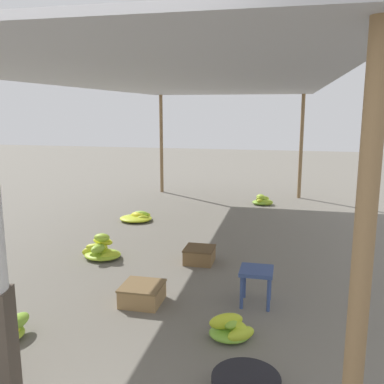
{
  "coord_description": "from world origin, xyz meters",
  "views": [
    {
      "loc": [
        1.34,
        -1.35,
        2.03
      ],
      "look_at": [
        0.0,
        4.65,
        0.82
      ],
      "focal_mm": 40.0,
      "sensor_mm": 36.0,
      "label": 1
    }
  ],
  "objects_px": {
    "stool": "(256,276)",
    "banana_pile_right_1": "(263,201)",
    "crate_mid": "(199,255)",
    "banana_pile_right_0": "(231,328)",
    "banana_pile_left_0": "(0,330)",
    "banana_pile_left_1": "(102,251)",
    "banana_pile_left_2": "(137,218)",
    "crate_near": "(142,294)"
  },
  "relations": [
    {
      "from": "stool",
      "to": "banana_pile_right_1",
      "type": "bearing_deg",
      "value": 92.54
    },
    {
      "from": "crate_mid",
      "to": "banana_pile_right_0",
      "type": "bearing_deg",
      "value": -69.88
    },
    {
      "from": "banana_pile_left_0",
      "to": "crate_mid",
      "type": "relative_size",
      "value": 1.35
    },
    {
      "from": "banana_pile_right_0",
      "to": "banana_pile_right_1",
      "type": "xyz_separation_m",
      "value": [
        -0.05,
        5.53,
        -0.02
      ]
    },
    {
      "from": "banana_pile_left_0",
      "to": "banana_pile_left_1",
      "type": "bearing_deg",
      "value": 89.87
    },
    {
      "from": "banana_pile_left_1",
      "to": "crate_mid",
      "type": "distance_m",
      "value": 1.35
    },
    {
      "from": "banana_pile_right_1",
      "to": "banana_pile_left_0",
      "type": "bearing_deg",
      "value": -108.1
    },
    {
      "from": "banana_pile_left_1",
      "to": "banana_pile_left_2",
      "type": "relative_size",
      "value": 1.01
    },
    {
      "from": "banana_pile_right_0",
      "to": "crate_near",
      "type": "relative_size",
      "value": 1.06
    },
    {
      "from": "banana_pile_right_1",
      "to": "crate_mid",
      "type": "bearing_deg",
      "value": -99.41
    },
    {
      "from": "banana_pile_left_0",
      "to": "banana_pile_right_0",
      "type": "distance_m",
      "value": 2.06
    },
    {
      "from": "banana_pile_left_2",
      "to": "crate_mid",
      "type": "relative_size",
      "value": 1.52
    },
    {
      "from": "crate_near",
      "to": "banana_pile_right_1",
      "type": "bearing_deg",
      "value": 79.18
    },
    {
      "from": "stool",
      "to": "banana_pile_left_1",
      "type": "bearing_deg",
      "value": 156.47
    },
    {
      "from": "stool",
      "to": "crate_mid",
      "type": "xyz_separation_m",
      "value": [
        -0.83,
        1.08,
        -0.21
      ]
    },
    {
      "from": "banana_pile_right_0",
      "to": "banana_pile_right_1",
      "type": "relative_size",
      "value": 0.95
    },
    {
      "from": "crate_mid",
      "to": "crate_near",
      "type": "bearing_deg",
      "value": -104.69
    },
    {
      "from": "crate_mid",
      "to": "banana_pile_left_2",
      "type": "bearing_deg",
      "value": 129.7
    },
    {
      "from": "banana_pile_left_2",
      "to": "banana_pile_right_1",
      "type": "bearing_deg",
      "value": 40.53
    },
    {
      "from": "banana_pile_left_2",
      "to": "banana_pile_right_0",
      "type": "xyz_separation_m",
      "value": [
        2.21,
        -3.68,
        0.03
      ]
    },
    {
      "from": "stool",
      "to": "banana_pile_left_0",
      "type": "height_order",
      "value": "stool"
    },
    {
      "from": "stool",
      "to": "banana_pile_left_0",
      "type": "xyz_separation_m",
      "value": [
        -2.17,
        -1.2,
        -0.23
      ]
    },
    {
      "from": "stool",
      "to": "banana_pile_left_1",
      "type": "distance_m",
      "value": 2.37
    },
    {
      "from": "stool",
      "to": "crate_mid",
      "type": "relative_size",
      "value": 1.0
    },
    {
      "from": "banana_pile_left_0",
      "to": "crate_mid",
      "type": "height_order",
      "value": "crate_mid"
    },
    {
      "from": "banana_pile_right_1",
      "to": "crate_near",
      "type": "distance_m",
      "value": 5.11
    },
    {
      "from": "banana_pile_left_1",
      "to": "crate_mid",
      "type": "relative_size",
      "value": 1.54
    },
    {
      "from": "stool",
      "to": "banana_pile_right_1",
      "type": "relative_size",
      "value": 0.82
    },
    {
      "from": "crate_mid",
      "to": "banana_pile_left_0",
      "type": "bearing_deg",
      "value": -120.46
    },
    {
      "from": "banana_pile_right_1",
      "to": "crate_mid",
      "type": "xyz_separation_m",
      "value": [
        -0.61,
        -3.71,
        0.03
      ]
    },
    {
      "from": "stool",
      "to": "crate_mid",
      "type": "distance_m",
      "value": 1.38
    },
    {
      "from": "banana_pile_left_0",
      "to": "banana_pile_left_1",
      "type": "height_order",
      "value": "banana_pile_left_1"
    },
    {
      "from": "crate_near",
      "to": "banana_pile_left_0",
      "type": "bearing_deg",
      "value": -135.92
    },
    {
      "from": "stool",
      "to": "banana_pile_right_1",
      "type": "distance_m",
      "value": 4.8
    },
    {
      "from": "banana_pile_left_0",
      "to": "banana_pile_left_2",
      "type": "bearing_deg",
      "value": 92.77
    },
    {
      "from": "stool",
      "to": "banana_pile_right_0",
      "type": "relative_size",
      "value": 0.87
    },
    {
      "from": "banana_pile_left_0",
      "to": "banana_pile_right_0",
      "type": "height_order",
      "value": "banana_pile_right_0"
    },
    {
      "from": "banana_pile_left_0",
      "to": "banana_pile_right_1",
      "type": "bearing_deg",
      "value": 71.9
    },
    {
      "from": "stool",
      "to": "crate_near",
      "type": "distance_m",
      "value": 1.21
    },
    {
      "from": "crate_near",
      "to": "banana_pile_left_2",
      "type": "bearing_deg",
      "value": 110.66
    },
    {
      "from": "banana_pile_right_0",
      "to": "stool",
      "type": "bearing_deg",
      "value": 77.74
    },
    {
      "from": "banana_pile_left_0",
      "to": "crate_near",
      "type": "distance_m",
      "value": 1.39
    }
  ]
}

